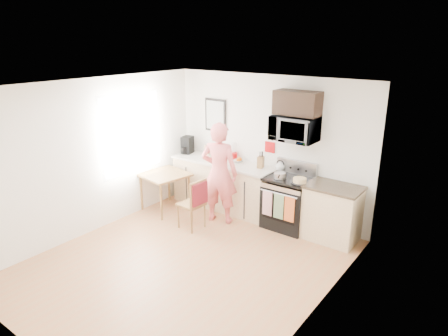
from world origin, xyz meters
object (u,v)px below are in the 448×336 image
Objects in this scene: range at (288,204)px; cake at (300,181)px; microwave at (295,129)px; person at (219,173)px; dining_table at (165,178)px; chair at (196,198)px.

cake is at bearing -28.89° from range.
microwave is 0.41× the size of person.
person reaches higher than dining_table.
person is at bearing -150.33° from microwave.
person reaches higher than cake.
chair is at bearing -135.91° from microwave.
microwave is 2.04m from chair.
person is 1.43m from cake.
cake is (0.27, -0.25, -0.79)m from microwave.
range is at bearing 45.56° from chair.
cake reaches higher than chair.
person is at bearing -164.71° from cake.
range is 0.61m from cake.
range reaches higher than dining_table.
microwave reaches higher than range.
dining_table is 2.60m from cake.
person is (-1.11, -0.63, -0.84)m from microwave.
dining_table is at bearing -166.04° from cake.
cake is at bearing 35.85° from chair.
dining_table is at bearing -160.94° from range.
person is 2.01× the size of chair.
microwave is 0.88m from cake.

